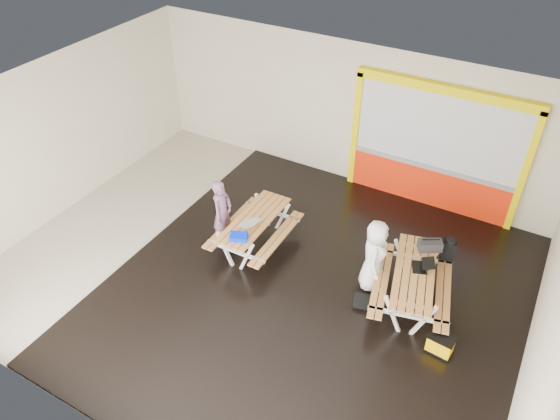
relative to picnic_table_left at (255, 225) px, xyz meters
The scene contains 14 objects.
room 1.40m from the picnic_table_left, 54.71° to the right, with size 10.02×8.02×3.52m.
deck 1.91m from the picnic_table_left, 20.71° to the right, with size 7.50×7.98×0.05m, color black.
kiosk 4.31m from the picnic_table_left, 51.05° to the left, with size 3.88×0.16×3.00m.
picnic_table_left is the anchor object (origin of this frame).
picnic_table_right 3.35m from the picnic_table_left, ahead, with size 1.81×2.30×0.81m.
person_left 0.72m from the picnic_table_left, 162.64° to the right, with size 0.56×0.37×1.53m, color #73506F.
person_right 2.58m from the picnic_table_left, ahead, with size 0.74×0.48×1.51m, color white.
laptop_left 0.33m from the picnic_table_left, 81.71° to the right, with size 0.42×0.39×0.16m.
laptop_right 3.45m from the picnic_table_left, ahead, with size 0.48×0.46×0.16m.
blue_pouch 0.73m from the picnic_table_left, 84.08° to the right, with size 0.34×0.24×0.10m, color #0024EB.
toolbox 3.50m from the picnic_table_left, 13.10° to the left, with size 0.49×0.41×0.25m.
backpack 3.86m from the picnic_table_left, 16.15° to the left, with size 0.30×0.20×0.48m.
dark_case 2.71m from the picnic_table_left, ahead, with size 0.38×0.28×0.14m, color black.
fluke_bag 4.26m from the picnic_table_left, 10.92° to the right, with size 0.46×0.33×0.38m.
Camera 1 is at (4.19, -6.51, 7.50)m, focal length 34.12 mm.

